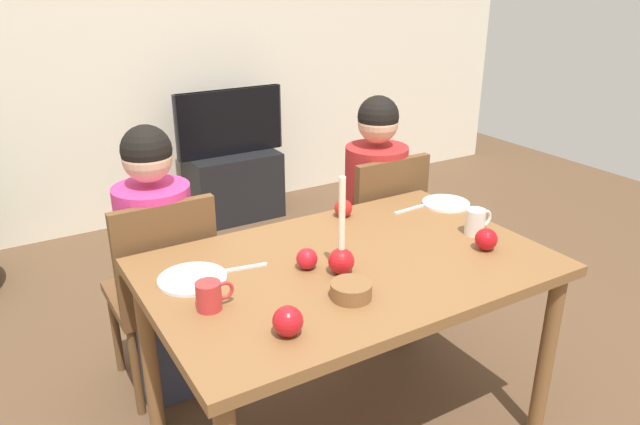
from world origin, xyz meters
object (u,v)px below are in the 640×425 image
bowl_walnuts (351,290)px  apple_far_edge (288,321)px  tv_stand (234,185)px  chair_left (164,285)px  person_right_child (374,217)px  dining_table (349,283)px  apple_by_right_mug (486,239)px  candle_centerpiece (341,254)px  person_left_child (160,269)px  apple_by_left_plate (307,259)px  chair_right (378,230)px  plate_right (446,203)px  mug_right (476,222)px  plate_left (192,279)px  apple_near_candle (343,208)px  mug_left (210,296)px  tv (230,122)px

bowl_walnuts → apple_far_edge: bearing=-163.3°
tv_stand → bowl_walnuts: bowl_walnuts is taller
chair_left → person_right_child: (1.08, 0.03, 0.06)m
dining_table → apple_by_right_mug: bearing=-19.2°
tv_stand → candle_centerpiece: 2.49m
person_left_child → apple_by_left_plate: bearing=-59.8°
chair_right → chair_left: bearing=180.0°
plate_right → mug_right: bearing=-111.5°
plate_left → bowl_walnuts: 0.53m
chair_right → person_left_child: (-1.08, 0.03, 0.06)m
chair_left → bowl_walnuts: size_ratio=6.85×
chair_left → chair_right: 1.08m
chair_left → tv_stand: bearing=58.9°
candle_centerpiece → apple_by_right_mug: (0.55, -0.12, -0.03)m
person_left_child → bowl_walnuts: (0.37, -0.85, 0.21)m
mug_right → apple_by_left_plate: mug_right is taller
person_left_child → candle_centerpiece: 0.85m
chair_right → person_left_child: 1.08m
mug_right → apple_far_edge: (-0.95, -0.24, -0.01)m
dining_table → person_left_child: person_left_child is taller
person_left_child → apple_far_edge: 0.96m
chair_right → tv_stand: chair_right is taller
person_left_child → apple_near_candle: size_ratio=15.63×
chair_left → apple_far_edge: size_ratio=10.15×
plate_right → apple_near_candle: size_ratio=2.74×
apple_by_left_plate → apple_far_edge: size_ratio=0.84×
candle_centerpiece → bowl_walnuts: (-0.06, -0.15, -0.04)m
person_right_child → plate_right: size_ratio=5.70×
person_right_child → plate_left: bearing=-156.2°
person_right_child → tv_stand: (-0.06, 1.66, -0.33)m
chair_right → apple_by_right_mug: 0.83m
person_left_child → apple_far_edge: bearing=-83.6°
apple_by_right_mug → apple_far_edge: size_ratio=0.93×
person_left_child → plate_left: (-0.02, -0.48, 0.19)m
person_right_child → plate_left: person_right_child is taller
candle_centerpiece → apple_far_edge: (-0.33, -0.23, -0.03)m
chair_right → candle_centerpiece: size_ratio=2.61×
dining_table → person_right_child: (0.58, 0.64, -0.10)m
person_left_child → apple_near_candle: person_left_child is taller
plate_left → mug_left: size_ratio=1.88×
tv → chair_left: bearing=-121.1°
tv → apple_by_right_mug: 2.47m
candle_centerpiece → plate_right: (0.74, 0.30, -0.06)m
chair_right → mug_left: chair_right is taller
person_left_child → bowl_walnuts: bearing=-66.3°
chair_left → candle_centerpiece: (0.43, -0.66, 0.31)m
dining_table → chair_left: 0.80m
chair_right → apple_near_candle: size_ratio=12.00×
tv_stand → bowl_walnuts: (-0.65, -2.51, 0.54)m
tv_stand → apple_far_edge: (-0.92, -2.59, 0.55)m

